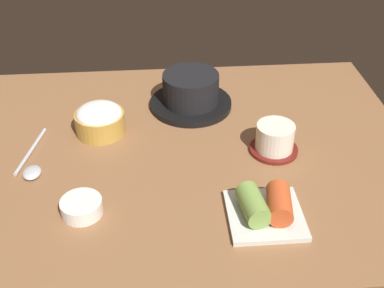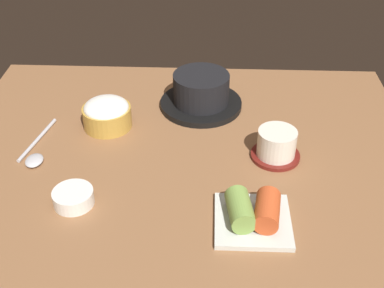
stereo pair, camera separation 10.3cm
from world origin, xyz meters
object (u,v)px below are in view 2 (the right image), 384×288
(rice_bowl, at_px, (107,113))
(spoon, at_px, (35,153))
(kimchi_plate, at_px, (253,214))
(stone_pot, at_px, (201,92))
(side_bowl_near, at_px, (73,197))
(tea_cup_with_saucer, at_px, (276,145))

(rice_bowl, distance_m, spoon, 0.18)
(rice_bowl, height_order, kimchi_plate, rice_bowl)
(stone_pot, relative_size, side_bowl_near, 2.59)
(stone_pot, relative_size, kimchi_plate, 1.46)
(tea_cup_with_saucer, relative_size, kimchi_plate, 0.76)
(tea_cup_with_saucer, bearing_deg, spoon, -178.13)
(rice_bowl, distance_m, tea_cup_with_saucer, 0.38)
(kimchi_plate, xyz_separation_m, spoon, (-0.44, 0.18, -0.02))
(rice_bowl, height_order, spoon, rice_bowl)
(stone_pot, bearing_deg, tea_cup_with_saucer, -50.81)
(rice_bowl, distance_m, kimchi_plate, 0.43)
(kimchi_plate, bearing_deg, tea_cup_with_saucer, 73.57)
(stone_pot, distance_m, kimchi_plate, 0.41)
(tea_cup_with_saucer, bearing_deg, rice_bowl, 164.51)
(rice_bowl, distance_m, side_bowl_near, 0.26)
(stone_pot, height_order, spoon, stone_pot)
(tea_cup_with_saucer, relative_size, spoon, 0.56)
(rice_bowl, bearing_deg, kimchi_plate, -43.87)
(rice_bowl, relative_size, kimchi_plate, 0.81)
(rice_bowl, relative_size, tea_cup_with_saucer, 1.07)
(spoon, bearing_deg, side_bowl_near, -51.12)
(side_bowl_near, bearing_deg, rice_bowl, 86.37)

